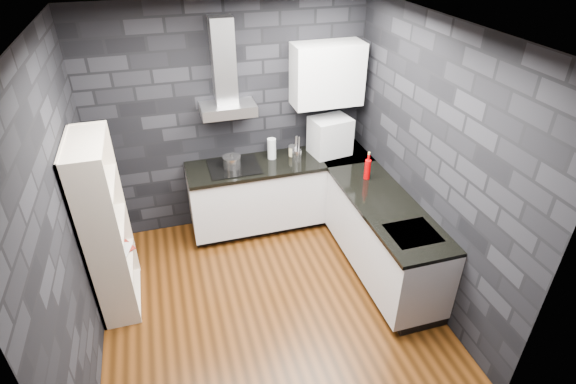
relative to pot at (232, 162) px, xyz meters
name	(u,v)px	position (x,y,z in m)	size (l,w,h in m)	color
ground	(268,301)	(0.07, -1.29, -0.97)	(3.20, 3.20, 0.00)	#4A250C
ceiling	(259,29)	(0.07, -1.29, 1.73)	(3.20, 3.20, 0.00)	silver
wall_back	(231,120)	(0.07, 0.33, 0.38)	(3.20, 0.05, 2.70)	black
wall_front	(332,333)	(0.07, -2.92, 0.38)	(3.20, 0.05, 2.70)	black
wall_left	(63,221)	(-1.55, -1.29, 0.38)	(0.05, 3.20, 2.70)	black
wall_right	(429,165)	(1.70, -1.29, 0.38)	(0.05, 3.20, 2.70)	black
toekick_back	(280,217)	(0.57, 0.05, -0.92)	(2.18, 0.50, 0.10)	black
toekick_right	(382,267)	(1.41, -1.19, -0.92)	(0.50, 1.78, 0.10)	black
counter_back_cab	(280,191)	(0.57, 0.01, -0.49)	(2.20, 0.60, 0.76)	silver
counter_right_cab	(383,237)	(1.37, -1.19, -0.49)	(0.60, 1.80, 0.76)	silver
counter_back_top	(280,163)	(0.57, 0.00, -0.09)	(2.20, 0.62, 0.04)	black
counter_right_top	(387,206)	(1.36, -1.19, -0.09)	(0.62, 1.80, 0.04)	black
counter_corner_top	(342,154)	(1.37, 0.01, -0.09)	(0.62, 0.62, 0.04)	black
hood_body	(228,109)	(0.02, 0.14, 0.59)	(0.60, 0.34, 0.12)	#B3B3B7
hood_chimney	(224,61)	(0.02, 0.21, 1.10)	(0.24, 0.20, 0.90)	#B3B3B7
upper_cabinet	(327,74)	(1.17, 0.13, 0.88)	(0.80, 0.35, 0.70)	silver
cooktop	(234,167)	(0.02, 0.01, -0.06)	(0.58, 0.50, 0.01)	black
sink_rim	(413,233)	(1.37, -1.69, -0.08)	(0.44, 0.40, 0.01)	#B3B3B7
pot	(232,162)	(0.00, 0.00, 0.00)	(0.20, 0.20, 0.12)	silver
glass_vase	(272,149)	(0.50, 0.10, 0.05)	(0.10, 0.10, 0.25)	silver
storage_jar	(293,151)	(0.76, 0.10, -0.01)	(0.09, 0.09, 0.11)	beige
utensil_crock	(297,155)	(0.76, -0.05, 0.00)	(0.11, 0.11, 0.14)	silver
appliance_garage	(330,136)	(1.21, 0.04, 0.15)	(0.45, 0.35, 0.45)	#B7BABE
red_bottle	(367,169)	(1.38, -0.66, 0.04)	(0.07, 0.07, 0.23)	#A90003
bookshelf	(106,228)	(-1.35, -0.82, -0.07)	(0.34, 0.80, 1.80)	beige
fruit_bowl	(104,230)	(-1.35, -0.90, -0.03)	(0.23, 0.23, 0.06)	white
book_red	(114,243)	(-1.34, -0.63, -0.40)	(0.16, 0.02, 0.22)	maroon
book_second	(111,242)	(-1.37, -0.62, -0.38)	(0.17, 0.02, 0.24)	#B2B2B2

